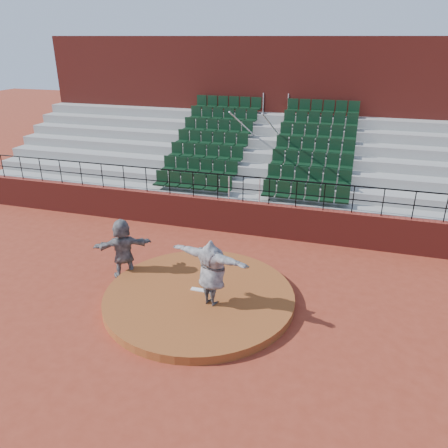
% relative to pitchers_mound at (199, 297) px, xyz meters
% --- Properties ---
extents(ground, '(90.00, 90.00, 0.00)m').
position_rel_pitchers_mound_xyz_m(ground, '(0.00, 0.00, -0.12)').
color(ground, maroon).
rests_on(ground, ground).
extents(pitchers_mound, '(5.50, 5.50, 0.25)m').
position_rel_pitchers_mound_xyz_m(pitchers_mound, '(0.00, 0.00, 0.00)').
color(pitchers_mound, brown).
rests_on(pitchers_mound, ground).
extents(pitching_rubber, '(0.60, 0.15, 0.03)m').
position_rel_pitchers_mound_xyz_m(pitching_rubber, '(0.00, 0.15, 0.14)').
color(pitching_rubber, white).
rests_on(pitching_rubber, pitchers_mound).
extents(boundary_wall, '(24.00, 0.30, 1.30)m').
position_rel_pitchers_mound_xyz_m(boundary_wall, '(0.00, 5.00, 0.53)').
color(boundary_wall, maroon).
rests_on(boundary_wall, ground).
extents(wall_railing, '(24.04, 0.05, 1.03)m').
position_rel_pitchers_mound_xyz_m(wall_railing, '(0.00, 5.00, 1.90)').
color(wall_railing, black).
rests_on(wall_railing, boundary_wall).
extents(seating_deck, '(24.00, 5.97, 4.63)m').
position_rel_pitchers_mound_xyz_m(seating_deck, '(0.00, 8.65, 1.32)').
color(seating_deck, gray).
rests_on(seating_deck, ground).
extents(press_box_facade, '(24.00, 3.00, 7.10)m').
position_rel_pitchers_mound_xyz_m(press_box_facade, '(0.00, 12.60, 3.43)').
color(press_box_facade, maroon).
rests_on(press_box_facade, ground).
extents(pitcher, '(2.47, 1.25, 1.94)m').
position_rel_pitchers_mound_xyz_m(pitcher, '(0.51, -0.36, 1.09)').
color(pitcher, black).
rests_on(pitcher, pitchers_mound).
extents(fielder, '(1.85, 1.43, 1.95)m').
position_rel_pitchers_mound_xyz_m(fielder, '(-2.76, 0.68, 0.85)').
color(fielder, black).
rests_on(fielder, ground).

